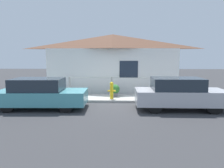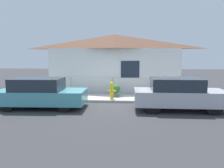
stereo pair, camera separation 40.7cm
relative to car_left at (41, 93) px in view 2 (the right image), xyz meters
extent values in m
plane|color=#38383A|center=(2.99, 1.28, -0.66)|extent=(60.00, 60.00, 0.00)
cube|color=#B2AFA8|center=(2.99, 2.20, -0.60)|extent=(24.00, 1.84, 0.12)
cube|color=white|center=(2.99, 3.85, 0.72)|extent=(8.00, 0.12, 2.77)
cube|color=#1E2838|center=(3.99, 3.78, 0.86)|extent=(1.10, 0.04, 1.00)
pyramid|color=brown|center=(2.99, 4.89, 2.56)|extent=(8.40, 2.20, 0.92)
cylinder|color=#999993|center=(0.59, 2.97, -0.04)|extent=(0.10, 0.10, 1.01)
cylinder|color=#999993|center=(2.99, 2.97, -0.04)|extent=(0.10, 0.10, 1.01)
cylinder|color=#999993|center=(5.39, 2.97, -0.04)|extent=(0.10, 0.10, 1.01)
cylinder|color=#999993|center=(2.99, 2.97, 0.42)|extent=(4.80, 0.03, 0.03)
cube|color=teal|center=(0.04, 0.00, -0.15)|extent=(3.91, 1.80, 0.59)
cube|color=#232D38|center=(-0.11, 0.00, 0.41)|extent=(2.17, 1.54, 0.53)
cylinder|color=black|center=(1.22, 0.76, -0.37)|extent=(0.58, 0.22, 0.57)
cylinder|color=black|center=(1.26, -0.68, -0.37)|extent=(0.58, 0.22, 0.57)
cylinder|color=black|center=(-1.17, 0.68, -0.37)|extent=(0.58, 0.22, 0.57)
cylinder|color=black|center=(-1.13, -0.75, -0.37)|extent=(0.58, 0.22, 0.57)
cube|color=#B7B7BC|center=(6.05, 0.00, -0.11)|extent=(3.81, 1.65, 0.62)
cube|color=#232D38|center=(5.90, 0.00, 0.46)|extent=(2.10, 1.44, 0.51)
cylinder|color=black|center=(7.23, 0.68, -0.33)|extent=(0.66, 0.21, 0.66)
cylinder|color=black|center=(7.22, -0.70, -0.33)|extent=(0.66, 0.21, 0.66)
cylinder|color=black|center=(4.88, 0.70, -0.33)|extent=(0.66, 0.21, 0.66)
cylinder|color=black|center=(4.87, -0.68, -0.33)|extent=(0.66, 0.21, 0.66)
cylinder|color=yellow|center=(3.04, 1.73, -0.17)|extent=(0.17, 0.17, 0.75)
sphere|color=yellow|center=(3.04, 1.73, 0.24)|extent=(0.18, 0.18, 0.18)
cylinder|color=yellow|center=(2.91, 1.73, -0.13)|extent=(0.16, 0.08, 0.08)
cylinder|color=yellow|center=(3.17, 1.73, -0.13)|extent=(0.16, 0.08, 0.08)
cylinder|color=slate|center=(3.20, 2.38, -0.44)|extent=(0.32, 0.32, 0.21)
sphere|color=#2D6B2D|center=(3.20, 2.38, -0.14)|extent=(0.51, 0.51, 0.51)
camera|label=1|loc=(3.43, -9.31, 1.61)|focal=35.00mm
camera|label=2|loc=(3.84, -9.29, 1.61)|focal=35.00mm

